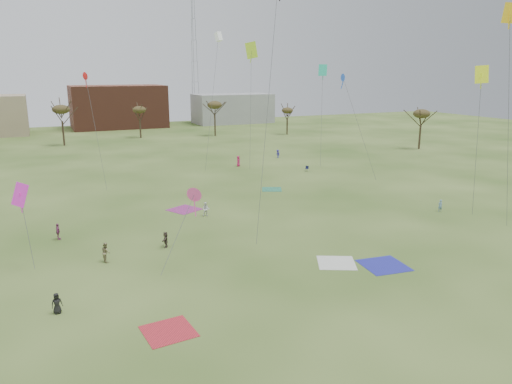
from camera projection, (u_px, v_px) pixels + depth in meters
name	position (u px, v px, depth m)	size (l,w,h in m)	color
ground	(327.00, 306.00, 34.00)	(260.00, 260.00, 0.00)	#2E4C17
spectator_fore_b	(106.00, 252.00, 41.64)	(0.84, 0.66, 1.73)	#8C8059
spectator_fore_c	(166.00, 240.00, 45.10)	(1.38, 0.44, 1.49)	#4D4037
flyer_mid_a	(57.00, 303.00, 32.75)	(0.72, 0.47, 1.47)	black
flyer_mid_c	(440.00, 206.00, 56.62)	(0.52, 0.34, 1.43)	#6C94B4
spectator_mid_d	(58.00, 232.00, 47.13)	(0.96, 0.40, 1.63)	#8D3B6B
spectator_mid_e	(206.00, 209.00, 54.74)	(0.80, 0.62, 1.64)	silver
flyer_far_b	(238.00, 161.00, 83.52)	(0.90, 0.58, 1.83)	#BE2058
flyer_far_c	(278.00, 154.00, 91.74)	(1.00, 0.57, 1.54)	#272094
blanket_red	(169.00, 331.00, 30.62)	(3.06, 3.06, 0.03)	red
blanket_blue	(384.00, 265.00, 41.02)	(3.59, 3.59, 0.03)	#2629A5
blanket_cream	(336.00, 263.00, 41.55)	(3.15, 3.15, 0.03)	white
blanket_plum	(184.00, 210.00, 57.54)	(3.24, 3.24, 0.03)	#952D7A
blanket_olive	(272.00, 189.00, 67.38)	(2.68, 2.68, 0.03)	#2F815C
camp_chair_right	(307.00, 170.00, 79.56)	(0.74, 0.74, 0.87)	#131736
kites_aloft	(257.00, 39.00, 56.53)	(46.22, 42.29, 23.93)	#AFE025
tree_line	(111.00, 115.00, 101.03)	(117.44, 49.32, 8.91)	#3A2B1E
building_brick	(118.00, 107.00, 140.55)	(26.00, 16.00, 12.00)	brown
building_grey	(233.00, 108.00, 153.18)	(24.00, 12.00, 9.00)	gray
radio_tower	(194.00, 61.00, 151.79)	(1.51, 1.72, 41.00)	#9EA3A8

